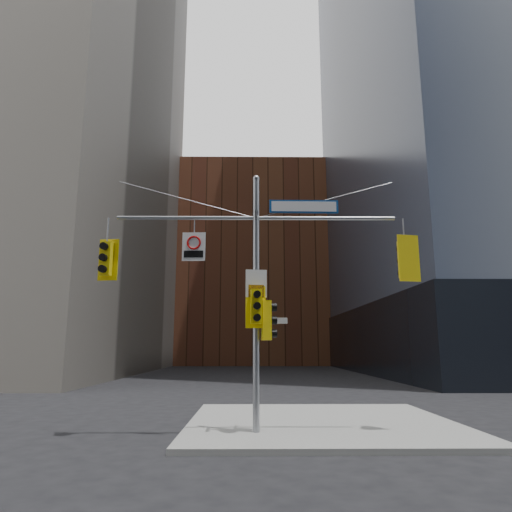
{
  "coord_description": "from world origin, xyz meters",
  "views": [
    {
      "loc": [
        -0.13,
        -10.67,
        2.35
      ],
      "look_at": [
        -0.0,
        2.0,
        4.89
      ],
      "focal_mm": 32.0,
      "sensor_mm": 36.0,
      "label": 1
    }
  ],
  "objects_px": {
    "traffic_light_west_arm": "(106,259)",
    "regulatory_sign_arm": "(194,246)",
    "signal_assembly": "(256,272)",
    "traffic_light_east_arm": "(406,259)",
    "traffic_light_pole_front": "(256,306)",
    "traffic_light_pole_side": "(268,320)",
    "street_sign_blade": "(304,207)"
  },
  "relations": [
    {
      "from": "traffic_light_west_arm",
      "to": "regulatory_sign_arm",
      "type": "relative_size",
      "value": 1.45
    },
    {
      "from": "signal_assembly",
      "to": "traffic_light_west_arm",
      "type": "height_order",
      "value": "signal_assembly"
    },
    {
      "from": "traffic_light_east_arm",
      "to": "traffic_light_pole_front",
      "type": "height_order",
      "value": "traffic_light_east_arm"
    },
    {
      "from": "signal_assembly",
      "to": "regulatory_sign_arm",
      "type": "height_order",
      "value": "signal_assembly"
    },
    {
      "from": "traffic_light_west_arm",
      "to": "traffic_light_east_arm",
      "type": "relative_size",
      "value": 0.9
    },
    {
      "from": "traffic_light_west_arm",
      "to": "traffic_light_pole_side",
      "type": "xyz_separation_m",
      "value": [
        4.57,
        -0.0,
        -1.73
      ]
    },
    {
      "from": "traffic_light_east_arm",
      "to": "street_sign_blade",
      "type": "bearing_deg",
      "value": -11.19
    },
    {
      "from": "signal_assembly",
      "to": "traffic_light_pole_front",
      "type": "height_order",
      "value": "signal_assembly"
    },
    {
      "from": "traffic_light_pole_side",
      "to": "traffic_light_pole_front",
      "type": "distance_m",
      "value": 0.56
    },
    {
      "from": "traffic_light_pole_side",
      "to": "regulatory_sign_arm",
      "type": "distance_m",
      "value": 2.97
    },
    {
      "from": "street_sign_blade",
      "to": "signal_assembly",
      "type": "bearing_deg",
      "value": 179.14
    },
    {
      "from": "regulatory_sign_arm",
      "to": "signal_assembly",
      "type": "bearing_deg",
      "value": 3.22
    },
    {
      "from": "signal_assembly",
      "to": "traffic_light_pole_side",
      "type": "height_order",
      "value": "signal_assembly"
    },
    {
      "from": "traffic_light_west_arm",
      "to": "traffic_light_pole_front",
      "type": "bearing_deg",
      "value": 3.3
    },
    {
      "from": "traffic_light_pole_front",
      "to": "street_sign_blade",
      "type": "bearing_deg",
      "value": 4.63
    },
    {
      "from": "signal_assembly",
      "to": "traffic_light_pole_front",
      "type": "relative_size",
      "value": 6.93
    },
    {
      "from": "traffic_light_east_arm",
      "to": "traffic_light_pole_front",
      "type": "bearing_deg",
      "value": -7.52
    },
    {
      "from": "street_sign_blade",
      "to": "traffic_light_pole_front",
      "type": "bearing_deg",
      "value": -169.95
    },
    {
      "from": "traffic_light_west_arm",
      "to": "street_sign_blade",
      "type": "xyz_separation_m",
      "value": [
        5.63,
        -0.01,
        1.55
      ]
    },
    {
      "from": "traffic_light_east_arm",
      "to": "traffic_light_pole_side",
      "type": "relative_size",
      "value": 1.23
    },
    {
      "from": "signal_assembly",
      "to": "traffic_light_east_arm",
      "type": "bearing_deg",
      "value": 0.01
    },
    {
      "from": "traffic_light_east_arm",
      "to": "street_sign_blade",
      "type": "height_order",
      "value": "street_sign_blade"
    },
    {
      "from": "traffic_light_east_arm",
      "to": "regulatory_sign_arm",
      "type": "relative_size",
      "value": 1.61
    },
    {
      "from": "traffic_light_pole_side",
      "to": "traffic_light_pole_front",
      "type": "xyz_separation_m",
      "value": [
        -0.33,
        -0.28,
        0.36
      ]
    },
    {
      "from": "traffic_light_east_arm",
      "to": "signal_assembly",
      "type": "bearing_deg",
      "value": -11.13
    },
    {
      "from": "traffic_light_west_arm",
      "to": "regulatory_sign_arm",
      "type": "bearing_deg",
      "value": 6.31
    },
    {
      "from": "traffic_light_pole_side",
      "to": "traffic_light_pole_front",
      "type": "bearing_deg",
      "value": 123.81
    },
    {
      "from": "signal_assembly",
      "to": "traffic_light_pole_side",
      "type": "xyz_separation_m",
      "value": [
        0.33,
        0.01,
        -1.34
      ]
    },
    {
      "from": "traffic_light_pole_side",
      "to": "regulatory_sign_arm",
      "type": "relative_size",
      "value": 1.31
    },
    {
      "from": "street_sign_blade",
      "to": "traffic_light_east_arm",
      "type": "bearing_deg",
      "value": -1.07
    },
    {
      "from": "traffic_light_pole_side",
      "to": "traffic_light_east_arm",
      "type": "bearing_deg",
      "value": -97.03
    },
    {
      "from": "traffic_light_pole_front",
      "to": "regulatory_sign_arm",
      "type": "relative_size",
      "value": 1.4
    }
  ]
}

